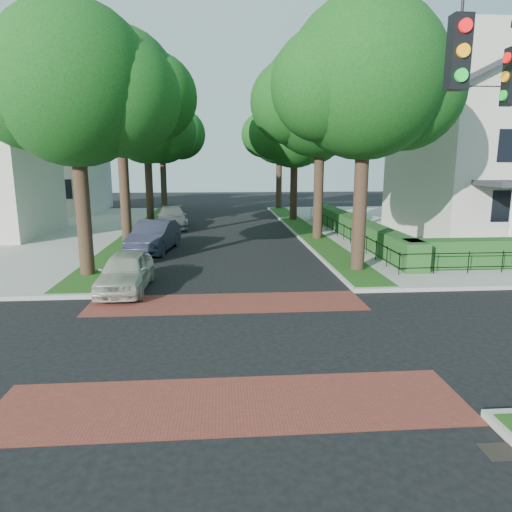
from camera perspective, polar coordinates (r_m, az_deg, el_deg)
The scene contains 21 objects.
ground at distance 12.08m, azimuth -3.41°, elevation -10.48°, with size 120.00×120.00×0.00m, color black.
sidewalk_ne at distance 36.30m, azimuth 28.44°, elevation 3.17°, with size 30.00×30.00×0.15m, color gray.
crosswalk_far at distance 15.09m, azimuth -3.65°, elevation -5.89°, with size 9.00×2.20×0.01m, color maroon.
crosswalk_near at distance 9.19m, azimuth -3.00°, elevation -17.98°, with size 9.00×2.20×0.01m, color maroon.
storm_drain at distance 8.88m, azimuth 28.54°, elevation -20.65°, with size 0.65×0.45×0.01m, color black.
grass_strip_ne at distance 31.11m, azimuth 5.91°, elevation 3.48°, with size 1.60×29.80×0.02m, color #214513.
grass_strip_nw at distance 31.05m, azimuth -14.14°, elevation 3.18°, with size 1.60×29.80×0.02m, color #214513.
tree_right_near at distance 19.55m, azimuth 13.64°, elevation 20.41°, with size 7.75×6.67×10.66m.
tree_right_mid at distance 27.28m, azimuth 8.25°, elevation 18.79°, with size 8.25×7.09×11.22m.
tree_right_far at distance 35.95m, azimuth 4.96°, elevation 15.37°, with size 7.25×6.23×9.74m.
tree_right_back at distance 44.87m, azimuth 3.04°, elevation 15.11°, with size 7.50×6.45×10.20m.
tree_left_near at distance 19.34m, azimuth -21.32°, elevation 18.98°, with size 7.50×6.45×10.20m.
tree_left_mid at distance 27.21m, azimuth -16.43°, elevation 19.23°, with size 8.00×6.88×11.48m.
tree_left_far at distance 35.88m, azimuth -13.33°, elevation 15.46°, with size 7.00×6.02×9.86m.
tree_left_back at distance 44.82m, azimuth -11.55°, elevation 15.09°, with size 7.75×6.66×10.44m.
hedge_main_road at distance 27.61m, azimuth 12.16°, elevation 3.49°, with size 1.00×18.00×1.20m, color #19491D.
fence_main_road at distance 27.41m, azimuth 10.55°, elevation 3.18°, with size 0.06×18.00×0.90m, color black, non-canonical shape.
house_left_far at distance 45.82m, azimuth -24.50°, elevation 11.25°, with size 10.00×9.00×10.14m.
parked_car_front at distance 17.02m, azimuth -15.99°, elevation -1.88°, with size 1.64×4.08×1.39m, color #ADAF9D.
parked_car_middle at distance 24.05m, azimuth -12.63°, elevation 2.41°, with size 1.70×4.86×1.60m, color #232534.
parked_car_rear at distance 32.72m, azimuth -10.49°, elevation 4.76°, with size 2.05×5.03×1.46m, color slate.
Camera 1 is at (-0.16, -11.19, 4.55)m, focal length 32.00 mm.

